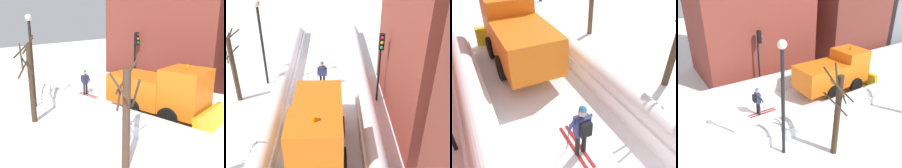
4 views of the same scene
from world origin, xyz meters
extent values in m
plane|color=white|center=(0.00, 10.00, 0.00)|extent=(80.00, 80.00, 0.00)
cube|color=white|center=(-2.51, 10.00, 0.37)|extent=(1.10, 36.00, 0.75)
cylinder|color=white|center=(-2.51, 10.00, 0.75)|extent=(0.90, 34.20, 0.90)
cube|color=white|center=(2.51, 10.00, 0.30)|extent=(1.10, 36.00, 0.61)
cylinder|color=white|center=(2.51, 10.00, 0.61)|extent=(0.90, 34.20, 0.90)
cube|color=orange|center=(0.06, 6.91, 1.40)|extent=(2.30, 3.40, 1.60)
cube|color=orange|center=(0.06, 9.61, 1.75)|extent=(2.20, 2.00, 2.30)
cube|color=black|center=(0.06, 10.57, 2.26)|extent=(1.85, 0.06, 1.01)
cube|color=yellow|center=(0.06, 10.96, 0.55)|extent=(3.20, 0.46, 1.13)
cylinder|color=orange|center=(0.06, 9.61, 3.02)|extent=(0.20, 0.20, 0.18)
cylinder|color=black|center=(-1.09, 9.31, 0.55)|extent=(0.25, 1.10, 1.10)
cylinder|color=black|center=(1.21, 9.31, 0.55)|extent=(0.25, 1.10, 1.10)
cylinder|color=black|center=(-1.09, 7.11, 0.55)|extent=(0.25, 1.10, 1.10)
cylinder|color=black|center=(1.21, 7.11, 0.55)|extent=(0.25, 1.10, 1.10)
cylinder|color=black|center=(-0.10, 2.07, 0.41)|extent=(0.14, 0.14, 0.82)
cylinder|color=black|center=(0.12, 2.07, 0.41)|extent=(0.14, 0.14, 0.82)
cube|color=navy|center=(0.01, 2.07, 1.13)|extent=(0.42, 0.26, 0.62)
cube|color=black|center=(0.01, 1.86, 1.16)|extent=(0.32, 0.16, 0.44)
sphere|color=tan|center=(0.01, 2.07, 1.60)|extent=(0.24, 0.24, 0.24)
sphere|color=teal|center=(0.01, 2.07, 1.70)|extent=(0.22, 0.22, 0.22)
cylinder|color=navy|center=(-0.25, 2.17, 1.16)|extent=(0.09, 0.33, 0.56)
cylinder|color=navy|center=(0.27, 2.17, 1.16)|extent=(0.09, 0.33, 0.56)
cube|color=maroon|center=(-0.10, 2.32, 0.01)|extent=(0.09, 1.80, 0.03)
cube|color=maroon|center=(0.12, 2.32, 0.01)|extent=(0.09, 1.80, 0.03)
cylinder|color=#262628|center=(-0.29, 2.29, 0.60)|extent=(0.02, 0.19, 1.19)
cylinder|color=#262628|center=(0.31, 2.29, 0.60)|extent=(0.02, 0.19, 1.19)
cylinder|color=black|center=(-3.33, 3.86, 1.70)|extent=(0.12, 0.12, 3.41)
cube|color=black|center=(-3.33, 4.00, 3.86)|extent=(0.28, 0.24, 0.90)
sphere|color=red|center=(-3.33, 4.13, 4.14)|extent=(0.18, 0.18, 0.18)
sphere|color=gold|center=(-3.33, 4.13, 3.86)|extent=(0.18, 0.18, 0.18)
sphere|color=green|center=(-3.33, 4.13, 3.58)|extent=(0.18, 0.18, 0.18)
cylinder|color=black|center=(3.74, 1.59, 2.58)|extent=(0.16, 0.16, 5.16)
sphere|color=silver|center=(3.74, 1.59, 5.34)|extent=(0.40, 0.40, 0.40)
cylinder|color=#3F2E1F|center=(5.04, 3.61, 2.01)|extent=(0.28, 0.28, 4.03)
cylinder|color=#3F2E1F|center=(5.37, 3.42, 3.51)|extent=(0.54, 1.03, 1.17)
cylinder|color=#3F2E1F|center=(5.08, 3.19, 3.87)|extent=(1.25, 0.18, 0.97)
cylinder|color=#3F2E1F|center=(5.21, 3.26, 2.88)|extent=(1.02, 0.61, 0.93)
cylinder|color=#3F2E1F|center=(4.96, 3.43, 4.04)|extent=(0.57, 0.32, 0.98)
cylinder|color=#3F2E1F|center=(5.24, 3.70, 3.03)|extent=(0.33, 0.64, 0.85)
cylinder|color=#50382A|center=(5.09, 9.85, 1.87)|extent=(0.28, 0.28, 3.74)
cylinder|color=#50382A|center=(4.86, 10.06, 2.82)|extent=(0.64, 0.76, 1.27)
cylinder|color=#50382A|center=(5.21, 9.62, 2.69)|extent=(0.71, 0.45, 0.78)
cylinder|color=#50382A|center=(4.90, 9.68, 3.37)|extent=(0.56, 0.63, 1.29)
cylinder|color=#50382A|center=(5.41, 9.73, 3.16)|extent=(0.34, 0.97, 0.72)
camera|label=1|loc=(11.45, 14.90, 5.36)|focal=40.07mm
camera|label=2|loc=(-0.68, 18.01, 9.37)|focal=44.48mm
camera|label=3|loc=(-2.40, -1.73, 5.62)|focal=36.71mm
camera|label=4|loc=(11.11, -2.86, 7.73)|focal=36.79mm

